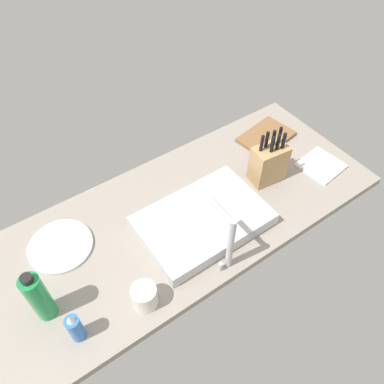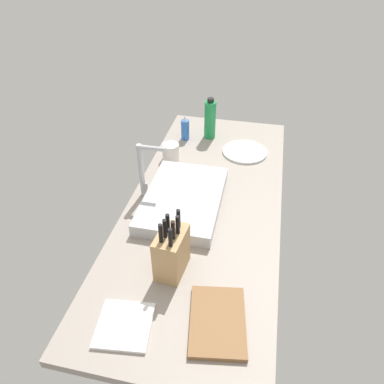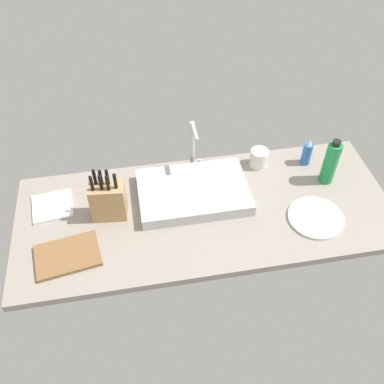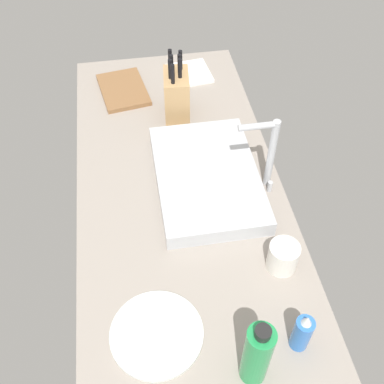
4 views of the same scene
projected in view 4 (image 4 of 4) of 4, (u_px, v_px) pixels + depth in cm
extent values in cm
cube|color=gray|center=(182.00, 199.00, 150.37)|extent=(166.17, 67.71, 3.50)
cube|color=#B7BABF|center=(207.00, 177.00, 150.54)|extent=(49.21, 32.91, 5.64)
cylinder|color=#B7BABF|center=(271.00, 154.00, 142.83)|extent=(2.40, 2.40, 26.50)
cylinder|color=#B7BABF|center=(258.00, 126.00, 133.00)|extent=(2.00, 11.58, 2.00)
cylinder|color=#B7BABF|center=(270.00, 186.00, 149.00)|extent=(1.60, 1.60, 4.00)
cube|color=tan|center=(177.00, 96.00, 169.84)|extent=(15.31, 10.54, 17.71)
cylinder|color=black|center=(170.00, 59.00, 163.49)|extent=(1.54, 1.54, 7.44)
cylinder|color=black|center=(180.00, 60.00, 163.06)|extent=(1.54, 1.54, 7.44)
cylinder|color=black|center=(171.00, 64.00, 161.19)|extent=(1.54, 1.54, 7.44)
cylinder|color=black|center=(179.00, 64.00, 161.39)|extent=(1.54, 1.54, 7.44)
cylinder|color=black|center=(170.00, 69.00, 159.28)|extent=(1.54, 1.54, 7.44)
cylinder|color=black|center=(180.00, 68.00, 159.63)|extent=(1.54, 1.54, 7.44)
cylinder|color=black|center=(173.00, 74.00, 157.34)|extent=(1.54, 1.54, 7.44)
cube|color=brown|center=(123.00, 90.00, 185.50)|extent=(27.73, 21.33, 1.80)
cylinder|color=blue|center=(302.00, 334.00, 111.83)|extent=(4.69, 4.69, 11.56)
cone|color=silver|center=(307.00, 320.00, 106.43)|extent=(2.58, 2.58, 2.80)
cylinder|color=#1E8E47|center=(257.00, 355.00, 103.23)|extent=(6.56, 6.56, 21.53)
cylinder|color=black|center=(263.00, 333.00, 94.31)|extent=(3.61, 3.61, 2.20)
cylinder|color=silver|center=(157.00, 334.00, 117.21)|extent=(24.24, 24.24, 1.20)
cube|color=white|center=(189.00, 73.00, 193.65)|extent=(19.07, 18.79, 1.20)
cylinder|color=silver|center=(283.00, 257.00, 128.12)|extent=(8.68, 8.68, 8.95)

